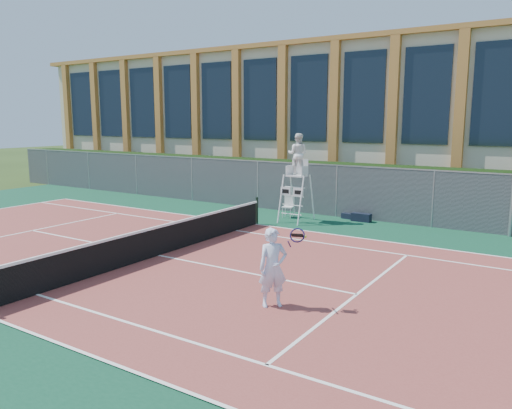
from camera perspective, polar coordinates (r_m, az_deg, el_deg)
The scene contains 12 objects.
ground at distance 15.62m, azimuth -11.08°, elevation -5.83°, with size 120.00×120.00×0.00m, color #233814.
apron at distance 16.33m, azimuth -8.66°, elevation -5.06°, with size 36.00×20.00×0.01m, color #0E3E28.
tennis_court at distance 15.62m, azimuth -11.09°, elevation -5.76°, with size 23.77×10.97×0.02m, color brown.
tennis_net at distance 15.49m, azimuth -11.15°, elevation -3.92°, with size 0.10×11.30×1.10m.
fence at distance 22.45m, azimuth 4.51°, elevation 1.89°, with size 40.00×0.06×2.20m, color #595E60, non-canonical shape.
hedge at distance 23.50m, azimuth 5.89°, elevation 2.22°, with size 40.00×1.40×2.20m, color black.
building at distance 30.62m, azimuth 12.83°, elevation 9.47°, with size 45.00×10.60×8.22m.
umpire_chair at distance 20.27m, azimuth 4.78°, elevation 5.47°, with size 1.01×1.56×3.63m.
plastic_chair at distance 21.31m, azimuth 3.75°, elevation 0.02°, with size 0.50×0.50×0.94m.
sports_bag_near at distance 20.88m, azimuth 11.94°, elevation -1.44°, with size 0.79×0.32×0.34m, color black.
sports_bag_far at distance 21.32m, azimuth 10.52°, elevation -1.31°, with size 0.58×0.25×0.23m, color black.
tennis_player at distance 11.06m, azimuth 1.96°, elevation -7.19°, with size 1.04×0.83×1.78m.
Camera 1 is at (10.49, -10.82, 4.13)m, focal length 35.00 mm.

